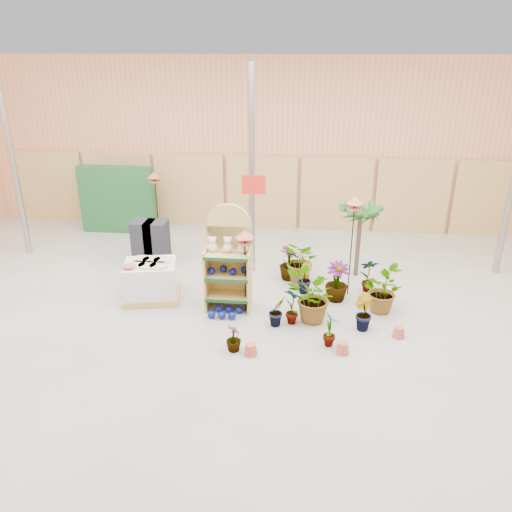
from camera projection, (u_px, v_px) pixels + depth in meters
The scene contains 25 objects.
room at pixel (235, 203), 8.49m from camera, with size 15.20×12.10×4.70m.
display_shelf at pixel (229, 262), 9.41m from camera, with size 0.85×0.54×2.04m.
teddy_bears at pixel (229, 246), 9.18m from camera, with size 0.75×0.19×0.31m.
gazing_balls_shelf at pixel (228, 270), 9.35m from camera, with size 0.75×0.26×0.14m.
gazing_balls_floor at pixel (225, 312), 9.36m from camera, with size 0.63×0.39×0.15m.
pallet_stack at pixel (151, 281), 9.89m from camera, with size 1.24×1.10×0.80m.
charcoal_planters at pixel (151, 242), 11.53m from camera, with size 0.80×0.50×1.00m.
trellis_stock at pixel (118, 200), 13.29m from camera, with size 2.00×0.30×1.80m, color #194F25.
offer_sign at pixel (254, 204), 10.63m from camera, with size 0.50×0.08×2.20m.
bird_table_front at pixel (245, 237), 8.97m from camera, with size 0.34×0.34×1.64m.
bird_table_right at pixel (355, 204), 9.44m from camera, with size 0.34×0.34×2.07m.
bird_table_back at pixel (155, 177), 12.30m from camera, with size 0.34×0.34×1.83m.
palm at pixel (361, 211), 10.47m from camera, with size 0.70×0.70×1.73m.
potted_plant_0 at pixel (293, 306), 8.99m from camera, with size 0.38×0.26×0.73m, color #1A4C19.
potted_plant_1 at pixel (277, 311), 8.97m from camera, with size 0.32×0.26×0.58m, color #1A4C19.
potted_plant_2 at pixel (312, 298), 9.00m from camera, with size 0.88×0.76×0.98m, color #1A4C19.
potted_plant_3 at pixel (337, 282), 9.81m from camera, with size 0.45×0.45×0.80m, color #1A4C19.
potted_plant_4 at pixel (368, 275), 10.18m from camera, with size 0.39×0.26×0.74m, color #1A4C19.
potted_plant_5 at pixel (304, 278), 10.17m from camera, with size 0.35×0.28×0.63m, color #1A4C19.
potted_plant_6 at pixel (302, 261), 10.59m from camera, with size 0.84×0.72×0.93m, color #1A4C19.
potted_plant_7 at pixel (234, 338), 8.23m from camera, with size 0.26×0.26×0.46m, color #1A4C19.
potted_plant_8 at pixel (330, 328), 8.31m from camera, with size 0.36×0.25×0.69m, color #1A4C19.
potted_plant_9 at pixel (363, 313), 8.83m from camera, with size 0.36×0.29×0.65m, color #1A4C19.
potted_plant_10 at pixel (381, 290), 9.41m from camera, with size 0.79×0.69×0.88m, color #1A4C19.
potted_plant_11 at pixel (289, 263), 10.72m from camera, with size 0.42×0.42×0.76m, color #1A4C19.
Camera 1 is at (1.20, -7.18, 4.69)m, focal length 35.00 mm.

